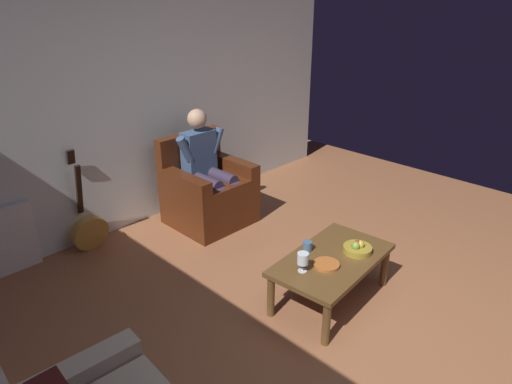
{
  "coord_description": "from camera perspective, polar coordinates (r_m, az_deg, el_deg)",
  "views": [
    {
      "loc": [
        2.48,
        1.15,
        2.37
      ],
      "look_at": [
        -0.22,
        -1.48,
        0.68
      ],
      "focal_mm": 31.97,
      "sensor_mm": 36.0,
      "label": 1
    }
  ],
  "objects": [
    {
      "name": "ground_plane",
      "position": [
        3.62,
        15.31,
        -17.87
      ],
      "size": [
        7.05,
        7.05,
        0.0
      ],
      "primitive_type": "plane",
      "color": "#975D3C"
    },
    {
      "name": "wall_back",
      "position": [
        4.93,
        -14.5,
        10.58
      ],
      "size": [
        5.66,
        0.06,
        2.56
      ],
      "primitive_type": "cube",
      "color": "silver",
      "rests_on": "ground"
    },
    {
      "name": "coffee_table",
      "position": [
        3.76,
        9.49,
        -8.8
      ],
      "size": [
        1.09,
        0.69,
        0.4
      ],
      "rotation": [
        0.0,
        0.0,
        0.08
      ],
      "color": "brown",
      "rests_on": "ground"
    },
    {
      "name": "wine_glass_near",
      "position": [
        3.48,
        5.88,
        -8.41
      ],
      "size": [
        0.09,
        0.09,
        0.16
      ],
      "color": "silver",
      "rests_on": "coffee_table"
    },
    {
      "name": "decorative_dish",
      "position": [
        3.61,
        8.8,
        -8.96
      ],
      "size": [
        0.21,
        0.21,
        0.02
      ],
      "primitive_type": "cylinder",
      "color": "#B4602A",
      "rests_on": "coffee_table"
    },
    {
      "name": "guitar",
      "position": [
        4.77,
        -20.17,
        -4.33
      ],
      "size": [
        0.36,
        0.25,
        1.01
      ],
      "color": "#B38738",
      "rests_on": "ground"
    },
    {
      "name": "armchair",
      "position": [
        4.99,
        -6.1,
        -0.1
      ],
      "size": [
        0.8,
        0.76,
        0.95
      ],
      "rotation": [
        0.0,
        0.0,
        -0.01
      ],
      "color": "#4E220F",
      "rests_on": "ground"
    },
    {
      "name": "radiator",
      "position": [
        4.64,
        -28.8,
        -5.43
      ],
      "size": [
        0.51,
        0.06,
        0.63
      ],
      "primitive_type": "cube",
      "color": "white",
      "rests_on": "ground"
    },
    {
      "name": "person_seated",
      "position": [
        4.85,
        -6.14,
        3.44
      ],
      "size": [
        0.62,
        0.6,
        1.24
      ],
      "rotation": [
        0.0,
        0.0,
        -0.01
      ],
      "color": "#3C5379",
      "rests_on": "ground"
    },
    {
      "name": "candle_jar",
      "position": [
        3.77,
        6.46,
        -6.74
      ],
      "size": [
        0.08,
        0.08,
        0.08
      ],
      "primitive_type": "cylinder",
      "color": "#446486",
      "rests_on": "coffee_table"
    },
    {
      "name": "fruit_bowl",
      "position": [
        3.82,
        12.59,
        -6.86
      ],
      "size": [
        0.23,
        0.23,
        0.11
      ],
      "color": "olive",
      "rests_on": "coffee_table"
    }
  ]
}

